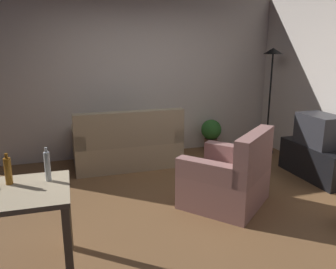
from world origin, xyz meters
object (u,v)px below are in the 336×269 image
object	(u,v)px
tv	(320,130)
potted_plant	(211,133)
bottle_clear	(47,166)
tv_stand	(316,161)
couch	(127,147)
bottle_amber	(8,171)
torchiere_lamp	(272,72)
armchair	(229,179)

from	to	relation	value
tv	potted_plant	bearing A→B (deg)	28.48
potted_plant	bottle_clear	xyz separation A→B (m)	(-2.68, -2.57, 0.56)
tv_stand	couch	bearing A→B (deg)	61.73
bottle_clear	bottle_amber	bearing A→B (deg)	175.94
tv_stand	bottle_clear	bearing A→B (deg)	104.64
potted_plant	bottle_amber	bearing A→B (deg)	-139.43
potted_plant	couch	bearing A→B (deg)	-168.86
tv	torchiere_lamp	bearing A→B (deg)	0.17
armchair	torchiere_lamp	bearing A→B (deg)	-174.73
armchair	bottle_clear	distance (m)	2.13
torchiere_lamp	tv_stand	bearing A→B (deg)	-90.00
torchiere_lamp	bottle_clear	world-z (taller)	torchiere_lamp
couch	bottle_amber	bearing A→B (deg)	58.07
couch	tv_stand	distance (m)	2.81
couch	potted_plant	distance (m)	1.62
torchiere_lamp	armchair	xyz separation A→B (m)	(-1.59, -1.62, -1.09)
tv_stand	bottle_clear	xyz separation A→B (m)	(-3.57, -0.93, 0.65)
armchair	bottle_amber	size ratio (longest dim) A/B	4.74
potted_plant	armchair	size ratio (longest dim) A/B	0.46
tv	armchair	bearing A→B (deg)	103.65
potted_plant	bottle_clear	bearing A→B (deg)	-136.17
potted_plant	bottle_amber	xyz separation A→B (m)	(-2.98, -2.55, 0.54)
bottle_amber	couch	bearing A→B (deg)	58.07
bottle_clear	couch	bearing A→B (deg)	64.15
potted_plant	torchiere_lamp	bearing A→B (deg)	-24.60
bottle_amber	tv_stand	bearing A→B (deg)	13.25
tv_stand	bottle_clear	size ratio (longest dim) A/B	3.84
tv_stand	tv	world-z (taller)	tv
couch	armchair	size ratio (longest dim) A/B	1.33
tv_stand	tv	bearing A→B (deg)	-90.00
couch	potted_plant	bearing A→B (deg)	-168.86
torchiere_lamp	potted_plant	xyz separation A→B (m)	(-0.89, 0.41, -1.08)
tv	bottle_clear	world-z (taller)	bottle_clear
tv_stand	armchair	distance (m)	1.64
tv_stand	tv	distance (m)	0.46
torchiere_lamp	bottle_amber	distance (m)	4.45
tv_stand	potted_plant	xyz separation A→B (m)	(-0.89, 1.64, 0.09)
bottle_clear	tv	bearing A→B (deg)	14.63
tv	bottle_amber	size ratio (longest dim) A/B	2.31
torchiere_lamp	armchair	size ratio (longest dim) A/B	1.47
bottle_amber	bottle_clear	xyz separation A→B (m)	(0.30, -0.02, 0.01)
tv	couch	bearing A→B (deg)	61.77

